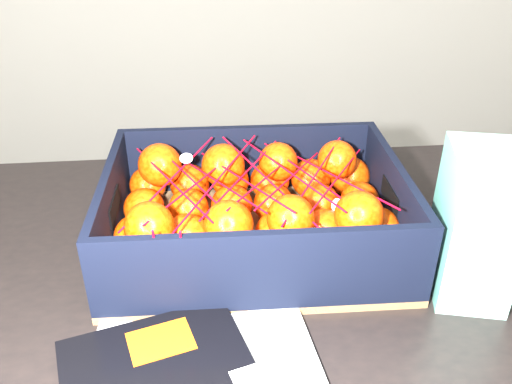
{
  "coord_description": "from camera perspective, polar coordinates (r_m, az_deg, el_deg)",
  "views": [
    {
      "loc": [
        0.07,
        -0.42,
        1.24
      ],
      "look_at": [
        0.12,
        0.23,
        0.86
      ],
      "focal_mm": 37.85,
      "sensor_mm": 36.0,
      "label": 1
    }
  ],
  "objects": [
    {
      "name": "table",
      "position": [
        0.85,
        -7.42,
        -14.54
      ],
      "size": [
        1.22,
        0.83,
        0.75
      ],
      "color": "black",
      "rests_on": "ground"
    },
    {
      "name": "produce_crate",
      "position": [
        0.82,
        -0.15,
        -3.19
      ],
      "size": [
        0.44,
        0.33,
        0.13
      ],
      "color": "#8C5B40",
      "rests_on": "table"
    },
    {
      "name": "clementine_heap",
      "position": [
        0.81,
        -0.07,
        -2.08
      ],
      "size": [
        0.42,
        0.31,
        0.12
      ],
      "color": "#E63804",
      "rests_on": "produce_crate"
    },
    {
      "name": "mesh_net",
      "position": [
        0.78,
        -0.58,
        1.06
      ],
      "size": [
        0.37,
        0.29,
        0.09
      ],
      "color": "#B7061C",
      "rests_on": "clementine_heap"
    },
    {
      "name": "retail_carton",
      "position": [
        0.77,
        22.23,
        -3.15
      ],
      "size": [
        0.12,
        0.15,
        0.2
      ],
      "primitive_type": "cube",
      "rotation": [
        0.0,
        0.0,
        -0.22
      ],
      "color": "white",
      "rests_on": "table"
    }
  ]
}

